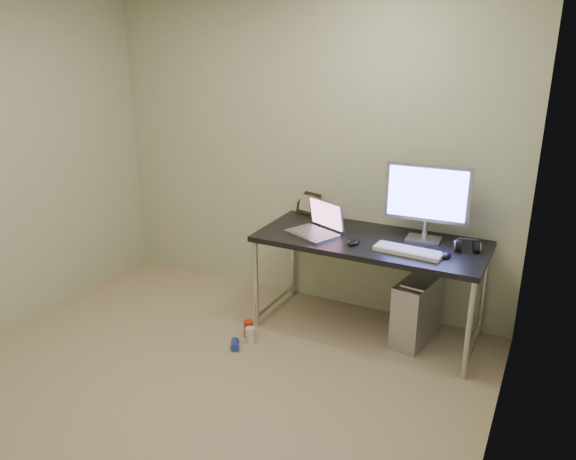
{
  "coord_description": "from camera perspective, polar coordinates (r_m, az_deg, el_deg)",
  "views": [
    {
      "loc": [
        1.91,
        -2.31,
        2.17
      ],
      "look_at": [
        0.22,
        1.04,
        0.85
      ],
      "focal_mm": 35.0,
      "sensor_mm": 36.0,
      "label": 1
    }
  ],
  "objects": [
    {
      "name": "can_blue",
      "position": [
        4.18,
        -5.41,
        -11.51
      ],
      "size": [
        0.11,
        0.13,
        0.06
      ],
      "primitive_type": "cylinder",
      "rotation": [
        1.57,
        0.0,
        0.53
      ],
      "color": "#2440A4",
      "rests_on": "ground"
    },
    {
      "name": "mouse_left",
      "position": [
        4.02,
        6.65,
        -1.11
      ],
      "size": [
        0.08,
        0.13,
        0.04
      ],
      "primitive_type": "ellipsoid",
      "rotation": [
        0.0,
        0.0,
        0.03
      ],
      "color": "black",
      "rests_on": "desk"
    },
    {
      "name": "cable_b",
      "position": [
        4.44,
        14.46,
        -5.02
      ],
      "size": [
        0.02,
        0.11,
        0.71
      ],
      "primitive_type": "cylinder",
      "rotation": [
        0.14,
        0.0,
        0.09
      ],
      "color": "black",
      "rests_on": "ground"
    },
    {
      "name": "laptop",
      "position": [
        4.19,
        3.04,
        0.41
      ],
      "size": [
        0.44,
        0.41,
        0.25
      ],
      "rotation": [
        0.0,
        0.0,
        -0.41
      ],
      "color": "#B6B5BD",
      "rests_on": "desk"
    },
    {
      "name": "cable_a",
      "position": [
        4.47,
        13.42,
        -4.5
      ],
      "size": [
        0.01,
        0.16,
        0.69
      ],
      "primitive_type": "cylinder",
      "rotation": [
        0.21,
        0.0,
        0.0
      ],
      "color": "black",
      "rests_on": "ground"
    },
    {
      "name": "monitor",
      "position": [
        4.08,
        13.96,
        3.31
      ],
      "size": [
        0.6,
        0.19,
        0.56
      ],
      "rotation": [
        0.0,
        0.0,
        0.05
      ],
      "color": "#B6B5BD",
      "rests_on": "desk"
    },
    {
      "name": "can_white",
      "position": [
        4.22,
        -3.87,
        -10.65
      ],
      "size": [
        0.07,
        0.07,
        0.12
      ],
      "primitive_type": "cylinder",
      "rotation": [
        0.0,
        0.0,
        -0.1
      ],
      "color": "white",
      "rests_on": "ground"
    },
    {
      "name": "can_red",
      "position": [
        4.3,
        -4.05,
        -9.97
      ],
      "size": [
        0.09,
        0.09,
        0.13
      ],
      "primitive_type": "cylinder",
      "rotation": [
        0.0,
        0.0,
        0.39
      ],
      "color": "red",
      "rests_on": "ground"
    },
    {
      "name": "tower_computer",
      "position": [
        4.26,
        12.93,
        -7.99
      ],
      "size": [
        0.28,
        0.5,
        0.52
      ],
      "rotation": [
        0.0,
        0.0,
        -0.16
      ],
      "color": "#BABBC0",
      "rests_on": "ground"
    },
    {
      "name": "webcam",
      "position": [
        4.47,
        4.56,
        2.13
      ],
      "size": [
        0.05,
        0.04,
        0.13
      ],
      "rotation": [
        0.0,
        0.0,
        -0.31
      ],
      "color": "silver",
      "rests_on": "desk"
    },
    {
      "name": "picture_frame",
      "position": [
        4.63,
        2.09,
        2.74
      ],
      "size": [
        0.24,
        0.14,
        0.19
      ],
      "primitive_type": "cube",
      "rotation": [
        -0.21,
        0.0,
        -0.32
      ],
      "color": "black",
      "rests_on": "desk"
    },
    {
      "name": "keyboard",
      "position": [
        3.91,
        12.11,
        -2.11
      ],
      "size": [
        0.47,
        0.18,
        0.03
      ],
      "primitive_type": "cube",
      "rotation": [
        0.0,
        0.0,
        -0.07
      ],
      "color": "white",
      "rests_on": "desk"
    },
    {
      "name": "desk",
      "position": [
        4.16,
        8.35,
        -1.88
      ],
      "size": [
        1.66,
        0.73,
        0.75
      ],
      "color": "black",
      "rests_on": "ground"
    },
    {
      "name": "mouse_right",
      "position": [
        3.91,
        15.67,
        -2.32
      ],
      "size": [
        0.1,
        0.13,
        0.04
      ],
      "primitive_type": "ellipsoid",
      "rotation": [
        0.0,
        0.0,
        0.17
      ],
      "color": "black",
      "rests_on": "desk"
    },
    {
      "name": "wall_back",
      "position": [
        4.58,
        1.55,
        7.81
      ],
      "size": [
        3.5,
        0.02,
        2.5
      ],
      "primitive_type": "cube",
      "color": "beige",
      "rests_on": "ground"
    },
    {
      "name": "headphones",
      "position": [
        4.05,
        17.73,
        -1.63
      ],
      "size": [
        0.19,
        0.11,
        0.11
      ],
      "rotation": [
        0.0,
        0.0,
        0.27
      ],
      "color": "black",
      "rests_on": "desk"
    },
    {
      "name": "floor",
      "position": [
        3.7,
        -10.82,
        -16.91
      ],
      "size": [
        3.5,
        3.5,
        0.0
      ],
      "primitive_type": "plane",
      "color": "tan",
      "rests_on": "ground"
    },
    {
      "name": "wall_right",
      "position": [
        2.49,
        21.17,
        -3.67
      ],
      "size": [
        0.02,
        3.5,
        2.5
      ],
      "primitive_type": "cube",
      "color": "beige",
      "rests_on": "ground"
    }
  ]
}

